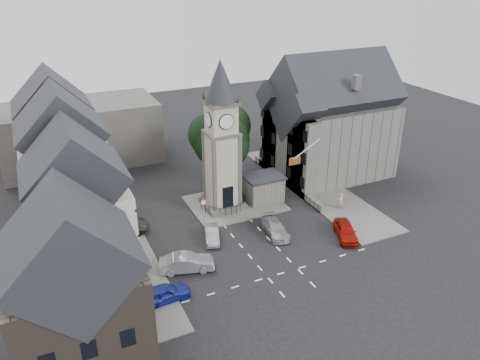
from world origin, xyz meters
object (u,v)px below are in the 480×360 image
clock_tower (221,138)px  stone_shelter (263,188)px  car_east_red (346,231)px  car_west_blue (164,293)px  pedestrian (340,201)px

clock_tower → stone_shelter: (4.80, -0.49, -6.57)m
clock_tower → car_east_red: 15.73m
clock_tower → car_east_red: clock_tower is taller
car_west_blue → car_east_red: (19.00, 1.65, 0.01)m
car_east_red → pedestrian: (3.00, 5.00, 0.21)m
car_west_blue → pedestrian: pedestrian is taller
clock_tower → car_east_red: size_ratio=3.69×
pedestrian → clock_tower: bearing=-40.0°
stone_shelter → car_east_red: 11.16m
pedestrian → car_east_red: bearing=46.5°
stone_shelter → car_east_red: size_ratio=0.98×
clock_tower → stone_shelter: clock_tower is taller
clock_tower → pedestrian: (11.50, -5.99, -7.16)m
stone_shelter → car_west_blue: (-15.30, -12.15, -0.81)m
car_east_red → stone_shelter: bearing=131.6°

